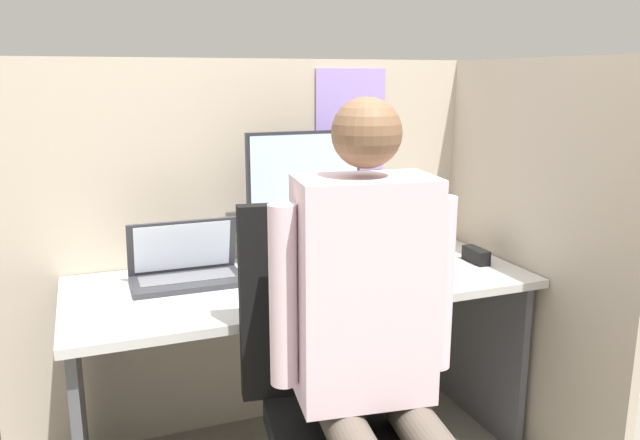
# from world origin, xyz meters

# --- Properties ---
(cubicle_panel_back) EXTENTS (2.12, 0.05, 1.48)m
(cubicle_panel_back) POSITION_xyz_m (0.00, 0.68, 0.75)
(cubicle_panel_back) COLOR tan
(cubicle_panel_back) RESTS_ON ground
(cubicle_panel_right) EXTENTS (0.04, 1.29, 1.48)m
(cubicle_panel_right) POSITION_xyz_m (0.84, 0.26, 0.74)
(cubicle_panel_right) COLOR tan
(cubicle_panel_right) RESTS_ON ground
(desk) EXTENTS (1.62, 0.66, 0.71)m
(desk) POSITION_xyz_m (0.00, 0.33, 0.55)
(desk) COLOR #B7B7B2
(desk) RESTS_ON ground
(paper_box) EXTENTS (0.32, 0.22, 0.05)m
(paper_box) POSITION_xyz_m (0.07, 0.51, 0.74)
(paper_box) COLOR #236BAD
(paper_box) RESTS_ON desk
(monitor) EXTENTS (0.45, 0.21, 0.46)m
(monitor) POSITION_xyz_m (0.07, 0.51, 1.00)
(monitor) COLOR #232328
(monitor) RESTS_ON paper_box
(laptop) EXTENTS (0.38, 0.21, 0.22)m
(laptop) POSITION_xyz_m (-0.39, 0.44, 0.76)
(laptop) COLOR #2D2D33
(laptop) RESTS_ON desk
(mouse) EXTENTS (0.07, 0.05, 0.03)m
(mouse) POSITION_xyz_m (-0.18, 0.25, 0.73)
(mouse) COLOR gray
(mouse) RESTS_ON desk
(stapler) EXTENTS (0.05, 0.13, 0.06)m
(stapler) POSITION_xyz_m (0.69, 0.27, 0.74)
(stapler) COLOR black
(stapler) RESTS_ON desk
(carrot_toy) EXTENTS (0.04, 0.14, 0.04)m
(carrot_toy) POSITION_xyz_m (0.06, 0.09, 0.73)
(carrot_toy) COLOR orange
(carrot_toy) RESTS_ON desk
(office_chair) EXTENTS (0.54, 0.59, 1.07)m
(office_chair) POSITION_xyz_m (-0.08, -0.22, 0.56)
(office_chair) COLOR black
(office_chair) RESTS_ON ground
(person) EXTENTS (0.48, 0.44, 1.37)m
(person) POSITION_xyz_m (-0.06, -0.38, 0.80)
(person) COLOR brown
(person) RESTS_ON ground
(coffee_mug) EXTENTS (0.10, 0.10, 0.09)m
(coffee_mug) POSITION_xyz_m (0.35, 0.53, 0.76)
(coffee_mug) COLOR #232328
(coffee_mug) RESTS_ON desk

